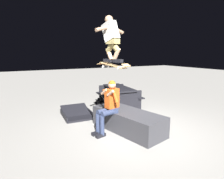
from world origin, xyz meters
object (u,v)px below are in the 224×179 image
(kicker_ramp, at_px, (77,114))
(skater_airborne, at_px, (111,37))
(ledge_box_main, at_px, (128,121))
(person_sitting_on_ledge, at_px, (109,104))
(skateboard, at_px, (113,65))
(picnic_table_back, at_px, (119,93))

(kicker_ramp, bearing_deg, skater_airborne, -165.84)
(ledge_box_main, distance_m, person_sitting_on_ledge, 0.73)
(skateboard, bearing_deg, picnic_table_back, -33.65)
(skateboard, xyz_separation_m, kicker_ramp, (1.71, 0.43, -1.69))
(skateboard, height_order, picnic_table_back, skateboard)
(skateboard, xyz_separation_m, skater_airborne, (0.05, 0.01, 0.69))
(kicker_ramp, bearing_deg, ledge_box_main, -154.95)
(person_sitting_on_ledge, bearing_deg, ledge_box_main, -102.87)
(person_sitting_on_ledge, xyz_separation_m, skater_airborne, (0.02, -0.09, 1.67))
(skater_airborne, xyz_separation_m, picnic_table_back, (2.07, -1.43, -1.94))
(skater_airborne, bearing_deg, ledge_box_main, -108.50)
(person_sitting_on_ledge, distance_m, skater_airborne, 1.67)
(skater_airborne, bearing_deg, kicker_ramp, 14.16)
(ledge_box_main, bearing_deg, skateboard, 78.06)
(picnic_table_back, bearing_deg, kicker_ramp, 102.68)
(skater_airborne, bearing_deg, picnic_table_back, -34.62)
(ledge_box_main, xyz_separation_m, picnic_table_back, (2.21, -1.01, 0.23))
(kicker_ramp, distance_m, picnic_table_back, 1.94)
(ledge_box_main, distance_m, picnic_table_back, 2.44)
(skater_airborne, xyz_separation_m, kicker_ramp, (1.65, 0.42, -2.38))
(kicker_ramp, bearing_deg, skateboard, -165.83)
(ledge_box_main, xyz_separation_m, kicker_ramp, (1.79, 0.84, -0.21))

